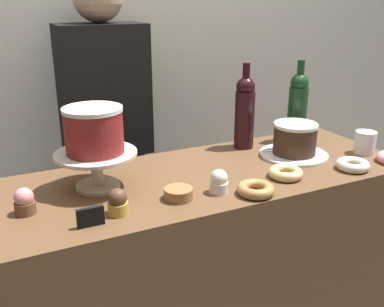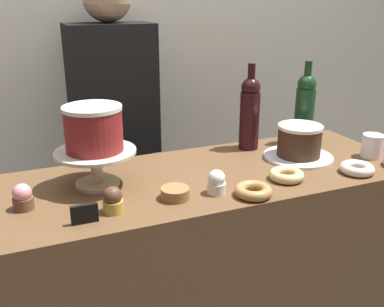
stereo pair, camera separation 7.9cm
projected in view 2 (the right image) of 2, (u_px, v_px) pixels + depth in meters
The scene contains 18 objects.
back_wall at pixel (124, 42), 2.04m from camera, with size 6.00×0.05×2.60m.
display_counter at pixel (192, 297), 1.59m from camera, with size 1.51×0.52×0.95m.
cake_stand_pedestal at pixel (96, 161), 1.34m from camera, with size 0.25×0.25×0.12m.
white_layer_cake at pixel (94, 128), 1.30m from camera, with size 0.18×0.18×0.14m.
silver_serving_platter at pixel (298, 157), 1.59m from camera, with size 0.25×0.25×0.01m.
chocolate_round_cake at pixel (299, 140), 1.57m from camera, with size 0.16×0.16×0.11m.
wine_bottle_dark_red at pixel (250, 112), 1.65m from camera, with size 0.08×0.08×0.33m.
wine_bottle_green at pixel (305, 108), 1.71m from camera, with size 0.08×0.08×0.33m.
cupcake_vanilla at pixel (216, 182), 1.30m from camera, with size 0.06×0.06×0.07m.
cupcake_chocolate at pixel (113, 200), 1.18m from camera, with size 0.06×0.06×0.07m.
cupcake_strawberry at pixel (23, 197), 1.20m from camera, with size 0.06×0.06×0.07m.
donut_glazed at pixel (286, 175), 1.40m from camera, with size 0.11×0.11×0.03m.
donut_maple at pixel (253, 191), 1.29m from camera, with size 0.11×0.11×0.03m.
donut_sugar at pixel (357, 168), 1.45m from camera, with size 0.11×0.11×0.03m.
cookie_stack at pixel (175, 193), 1.27m from camera, with size 0.08×0.08×0.03m.
price_sign_chalkboard at pixel (84, 214), 1.13m from camera, with size 0.07×0.01×0.05m.
coffee_cup_ceramic at pixel (372, 146), 1.59m from camera, with size 0.08×0.08×0.09m.
barista_figure at pixel (116, 152), 1.99m from camera, with size 0.36×0.22×1.60m.
Camera 2 is at (-0.50, -1.22, 1.50)m, focal length 41.04 mm.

